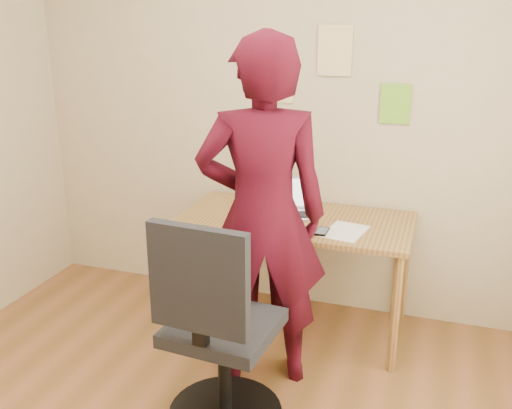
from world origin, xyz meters
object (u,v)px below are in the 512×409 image
(person, at_px, (262,217))
(phone, at_px, (322,231))
(office_chair, at_px, (217,341))
(desk, at_px, (295,231))
(laptop, at_px, (287,206))

(person, bearing_deg, phone, -143.01)
(person, bearing_deg, office_chair, 63.15)
(desk, relative_size, laptop, 3.75)
(laptop, height_order, phone, laptop)
(desk, xyz_separation_m, person, (-0.04, -0.55, 0.28))
(phone, xyz_separation_m, person, (-0.24, -0.36, 0.18))
(laptop, bearing_deg, phone, -62.45)
(phone, bearing_deg, office_chair, -109.15)
(desk, height_order, office_chair, office_chair)
(phone, height_order, person, person)
(phone, distance_m, office_chair, 0.94)
(laptop, xyz_separation_m, office_chair, (-0.03, -1.09, -0.32))
(desk, relative_size, office_chair, 1.28)
(office_chair, height_order, person, person)
(office_chair, bearing_deg, laptop, 93.11)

